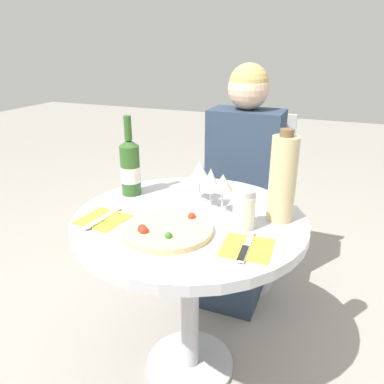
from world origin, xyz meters
TOP-DOWN VIEW (x-y plane):
  - ground_plane at (0.00, 0.00)m, footprint 12.00×12.00m
  - dining_table at (0.00, 0.00)m, footprint 0.83×0.83m
  - chair_behind_diner at (0.02, 0.76)m, footprint 0.43×0.43m
  - seated_diner at (0.02, 0.61)m, footprint 0.36×0.44m
  - pizza_large at (-0.02, -0.14)m, footprint 0.30×0.30m
  - wine_bottle at (-0.30, 0.11)m, footprint 0.08×0.08m
  - tall_carafe at (0.30, 0.09)m, footprint 0.09×0.09m
  - sugar_shaker at (0.20, -0.02)m, footprint 0.07×0.07m
  - wine_glass_back_left at (-0.02, 0.15)m, footprint 0.08×0.08m
  - wine_glass_front_right at (0.10, 0.07)m, footprint 0.07×0.07m
  - wine_glass_center at (0.04, 0.11)m, footprint 0.07×0.07m
  - place_setting_left at (-0.27, -0.15)m, footprint 0.16×0.19m
  - place_setting_right at (0.25, -0.15)m, footprint 0.16×0.19m

SIDE VIEW (x-z plane):
  - ground_plane at x=0.00m, z-range 0.00..0.00m
  - chair_behind_diner at x=0.02m, z-range -0.02..0.92m
  - seated_diner at x=0.02m, z-range -0.05..1.15m
  - dining_table at x=0.00m, z-range 0.23..0.94m
  - place_setting_left at x=-0.27m, z-range 0.70..0.71m
  - place_setting_right at x=0.25m, z-range 0.70..0.71m
  - pizza_large at x=-0.02m, z-range 0.70..0.74m
  - sugar_shaker at x=0.20m, z-range 0.71..0.84m
  - wine_glass_center at x=0.04m, z-range 0.74..0.88m
  - wine_glass_front_right at x=0.10m, z-range 0.74..0.89m
  - wine_bottle at x=-0.30m, z-range 0.66..0.98m
  - wine_glass_back_left at x=-0.02m, z-range 0.74..0.90m
  - tall_carafe at x=0.30m, z-range 0.70..1.02m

